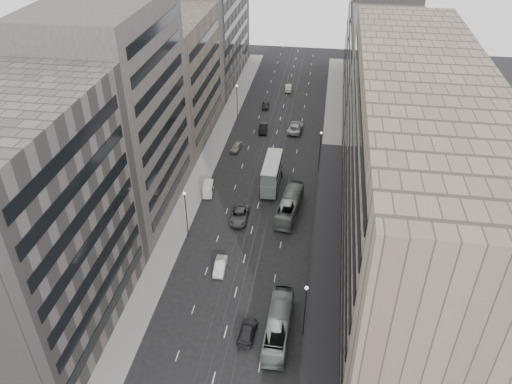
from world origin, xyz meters
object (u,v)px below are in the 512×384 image
Objects in this scene: panel_van at (208,189)px; pedestrian at (304,376)px; bus_far at (290,205)px; sedan_2 at (239,216)px; bus_near at (278,325)px; double_decker at (272,173)px; sedan_1 at (220,266)px; vw_microbus at (277,335)px.

panel_van is 2.06× the size of pedestrian.
bus_far reaches higher than panel_van.
sedan_2 is at bearing -50.62° from panel_van.
bus_near reaches higher than pedestrian.
double_decker is 11.61m from sedan_2.
double_decker is at bearing 67.36° from sedan_2.
bus_far is 6.43× the size of pedestrian.
sedan_2 is at bearing -67.46° from bus_near.
double_decker reaches higher than sedan_1.
pedestrian is at bearing -68.64° from panel_van.
sedan_2 is at bearing -110.12° from double_decker.
double_decker reaches higher than bus_far.
bus_far reaches higher than sedan_1.
bus_near is 14.18m from sedan_1.
bus_far is 1.20× the size of double_decker.
bus_far is at bearing -19.70° from panel_van.
double_decker reaches higher than sedan_2.
pedestrian is (8.66, -39.88, -1.82)m from double_decker.
bus_far is at bearing 58.28° from sedan_1.
sedan_1 is at bearing -94.76° from sedan_2.
double_decker is at bearing -55.99° from bus_far.
panel_van is (-14.74, 3.25, -0.39)m from bus_far.
bus_far reaches higher than bus_near.
double_decker is (-4.00, 7.59, 1.25)m from bus_far.
pedestrian is (12.66, -29.18, 0.24)m from sedan_2.
bus_far is 3.12× the size of panel_van.
bus_near is at bearing -81.02° from double_decker.
vw_microbus is (4.99, -34.82, -1.62)m from double_decker.
double_decker is 40.85m from pedestrian.
vw_microbus is at bearing 88.48° from bus_near.
sedan_1 is (-8.57, -15.49, -0.90)m from bus_far.
sedan_2 is at bearing -86.38° from pedestrian.
sedan_1 is 2.44× the size of pedestrian.
vw_microbus is 6.25m from pedestrian.
bus_far is 27.25m from vw_microbus.
pedestrian is at bearing -68.66° from sedan_2.
double_decker is 23.62m from sedan_1.
sedan_2 is (-8.99, 24.12, -0.44)m from vw_microbus.
pedestrian is at bearing 104.45° from bus_far.
vw_microbus is at bearing 98.32° from bus_far.
bus_near is 7.39m from pedestrian.
pedestrian is (13.23, -16.80, 0.33)m from sedan_1.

